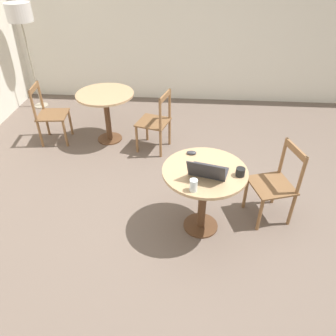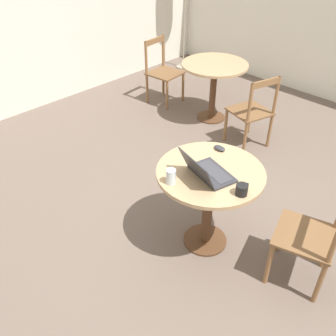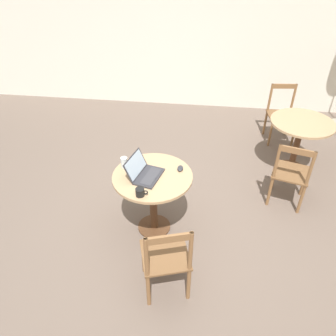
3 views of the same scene
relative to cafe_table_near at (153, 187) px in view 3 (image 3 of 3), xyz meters
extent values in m
plane|color=#66564C|center=(0.14, 0.07, -0.59)|extent=(16.00, 16.00, 0.00)
cube|color=silver|center=(0.14, 3.30, 0.76)|extent=(9.40, 0.06, 2.70)
cylinder|color=#51331E|center=(0.00, 0.00, -0.58)|extent=(0.36, 0.36, 0.02)
cylinder|color=#51331E|center=(0.00, 0.00, -0.23)|extent=(0.08, 0.08, 0.69)
cylinder|color=tan|center=(0.00, 0.00, 0.13)|extent=(0.81, 0.81, 0.03)
cylinder|color=#51331E|center=(1.73, 1.37, -0.58)|extent=(0.36, 0.36, 0.02)
cylinder|color=#51331E|center=(1.73, 1.37, -0.23)|extent=(0.08, 0.08, 0.69)
cylinder|color=tan|center=(1.73, 1.37, 0.13)|extent=(0.81, 0.81, 0.03)
cylinder|color=brown|center=(0.00, -0.60, -0.39)|extent=(0.04, 0.04, 0.41)
cylinder|color=brown|center=(0.34, -0.49, -0.39)|extent=(0.04, 0.04, 0.41)
cylinder|color=brown|center=(0.11, -0.94, -0.39)|extent=(0.04, 0.04, 0.41)
cylinder|color=brown|center=(0.45, -0.83, -0.39)|extent=(0.04, 0.04, 0.41)
cube|color=brown|center=(0.22, -0.71, -0.17)|extent=(0.51, 0.51, 0.02)
cylinder|color=brown|center=(0.11, -0.94, 0.05)|extent=(0.04, 0.04, 0.43)
cylinder|color=brown|center=(0.45, -0.83, 0.05)|extent=(0.04, 0.04, 0.43)
cube|color=brown|center=(0.28, -0.88, 0.23)|extent=(0.38, 0.14, 0.07)
cylinder|color=brown|center=(1.41, 0.89, -0.39)|extent=(0.04, 0.04, 0.41)
cylinder|color=brown|center=(1.76, 0.80, -0.39)|extent=(0.04, 0.04, 0.41)
cylinder|color=brown|center=(1.31, 0.55, -0.39)|extent=(0.04, 0.04, 0.41)
cylinder|color=brown|center=(1.66, 0.45, -0.39)|extent=(0.04, 0.04, 0.41)
cube|color=brown|center=(1.53, 0.67, -0.17)|extent=(0.51, 0.51, 0.02)
cylinder|color=brown|center=(1.31, 0.55, 0.05)|extent=(0.04, 0.04, 0.43)
cylinder|color=brown|center=(1.66, 0.45, 0.05)|extent=(0.04, 0.04, 0.43)
cube|color=brown|center=(1.49, 0.50, 0.23)|extent=(0.38, 0.13, 0.07)
cylinder|color=brown|center=(1.85, 1.99, -0.39)|extent=(0.04, 0.04, 0.41)
cylinder|color=brown|center=(1.49, 1.95, -0.39)|extent=(0.04, 0.04, 0.41)
cylinder|color=brown|center=(1.81, 2.34, -0.39)|extent=(0.04, 0.04, 0.41)
cylinder|color=brown|center=(1.45, 2.31, -0.39)|extent=(0.04, 0.04, 0.41)
cube|color=brown|center=(1.65, 2.15, -0.17)|extent=(0.45, 0.45, 0.02)
cylinder|color=brown|center=(1.81, 2.34, 0.05)|extent=(0.04, 0.04, 0.43)
cylinder|color=brown|center=(1.45, 2.31, 0.05)|extent=(0.04, 0.04, 0.43)
cube|color=brown|center=(1.63, 2.33, 0.23)|extent=(0.39, 0.07, 0.07)
cube|color=#2D2D33|center=(-0.03, -0.03, 0.16)|extent=(0.28, 0.38, 0.02)
cube|color=#38383D|center=(-0.01, -0.04, 0.17)|extent=(0.18, 0.31, 0.00)
cube|color=#2D2D33|center=(-0.17, 0.00, 0.26)|extent=(0.17, 0.35, 0.19)
cube|color=#9EB2C6|center=(-0.16, 0.00, 0.26)|extent=(0.15, 0.32, 0.17)
ellipsoid|color=#2D2D33|center=(0.27, 0.13, 0.16)|extent=(0.06, 0.10, 0.03)
cylinder|color=black|center=(-0.06, -0.32, 0.19)|extent=(0.08, 0.08, 0.08)
torus|color=black|center=(-0.01, -0.32, 0.19)|extent=(0.05, 0.01, 0.05)
cylinder|color=silver|center=(-0.31, 0.11, 0.20)|extent=(0.07, 0.07, 0.11)
camera|label=1|loc=(-2.51, 0.16, 1.95)|focal=35.00mm
camera|label=2|loc=(-1.79, -1.34, 1.78)|focal=40.00mm
camera|label=3|loc=(0.48, -2.57, 2.14)|focal=35.00mm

